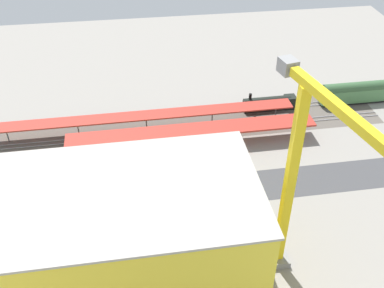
% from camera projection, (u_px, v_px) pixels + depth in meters
% --- Properties ---
extents(ground_plane, '(175.21, 175.21, 0.00)m').
position_uv_depth(ground_plane, '(161.00, 177.00, 94.10)').
color(ground_plane, gray).
rests_on(ground_plane, ground).
extents(rail_bed, '(109.68, 16.07, 0.01)m').
position_uv_depth(rail_bed, '(154.00, 126.00, 109.03)').
color(rail_bed, '#5B544C').
rests_on(rail_bed, ground).
extents(street_asphalt, '(109.61, 10.35, 0.01)m').
position_uv_depth(street_asphalt, '(163.00, 196.00, 89.66)').
color(street_asphalt, '#424244').
rests_on(street_asphalt, ground).
extents(track_rails, '(109.50, 9.63, 0.12)m').
position_uv_depth(track_rails, '(154.00, 125.00, 108.92)').
color(track_rails, '#9E9EA8').
rests_on(track_rails, ground).
extents(platform_canopy_near, '(55.02, 5.94, 4.20)m').
position_uv_depth(platform_canopy_near, '(193.00, 130.00, 100.73)').
color(platform_canopy_near, '#A82D23').
rests_on(platform_canopy_near, ground).
extents(platform_canopy_far, '(69.48, 4.96, 3.90)m').
position_uv_depth(platform_canopy_far, '(146.00, 116.00, 105.91)').
color(platform_canopy_far, '#A82D23').
rests_on(platform_canopy_far, ground).
extents(locomotive, '(14.55, 2.71, 4.85)m').
position_uv_depth(locomotive, '(272.00, 103.00, 114.15)').
color(locomotive, black).
rests_on(locomotive, ground).
extents(passenger_coach, '(19.08, 3.18, 5.75)m').
position_uv_depth(passenger_coach, '(357.00, 92.00, 115.90)').
color(passenger_coach, black).
rests_on(passenger_coach, ground).
extents(parked_car_0, '(4.10, 2.07, 1.83)m').
position_uv_depth(parked_car_0, '(249.00, 195.00, 88.62)').
color(parked_car_0, black).
rests_on(parked_car_0, ground).
extents(parked_car_1, '(4.09, 1.85, 1.74)m').
position_uv_depth(parked_car_1, '(209.00, 200.00, 87.60)').
color(parked_car_1, black).
rests_on(parked_car_1, ground).
extents(parked_car_2, '(4.09, 1.75, 1.69)m').
position_uv_depth(parked_car_2, '(175.00, 205.00, 86.61)').
color(parked_car_2, black).
rests_on(parked_car_2, ground).
extents(parked_car_3, '(4.63, 1.88, 1.77)m').
position_uv_depth(parked_car_3, '(133.00, 207.00, 86.08)').
color(parked_car_3, black).
rests_on(parked_car_3, ground).
extents(construction_building, '(39.46, 24.00, 16.77)m').
position_uv_depth(construction_building, '(129.00, 234.00, 70.61)').
color(construction_building, yellow).
rests_on(construction_building, ground).
extents(construction_roof_slab, '(40.06, 24.61, 0.40)m').
position_uv_depth(construction_roof_slab, '(124.00, 192.00, 65.49)').
color(construction_roof_slab, '#ADA89E').
rests_on(construction_roof_slab, construction_building).
extents(tower_crane, '(7.47, 26.55, 34.95)m').
position_uv_depth(tower_crane, '(301.00, 174.00, 62.90)').
color(tower_crane, gray).
rests_on(tower_crane, ground).
extents(box_truck_0, '(8.54, 3.13, 3.23)m').
position_uv_depth(box_truck_0, '(143.00, 190.00, 88.56)').
color(box_truck_0, black).
rests_on(box_truck_0, ground).
extents(street_tree_1, '(6.35, 6.35, 8.52)m').
position_uv_depth(street_tree_1, '(43.00, 168.00, 88.13)').
color(street_tree_1, brown).
rests_on(street_tree_1, ground).
extents(street_tree_2, '(4.18, 4.18, 7.20)m').
position_uv_depth(street_tree_2, '(3.00, 171.00, 87.79)').
color(street_tree_2, brown).
rests_on(street_tree_2, ground).
extents(street_tree_3, '(4.88, 4.88, 8.12)m').
position_uv_depth(street_tree_3, '(198.00, 152.00, 91.55)').
color(street_tree_3, brown).
rests_on(street_tree_3, ground).
extents(street_tree_4, '(5.83, 5.83, 8.06)m').
position_uv_depth(street_tree_4, '(74.00, 167.00, 88.76)').
color(street_tree_4, brown).
rests_on(street_tree_4, ground).
extents(traffic_light, '(0.50, 0.36, 7.39)m').
position_uv_depth(traffic_light, '(146.00, 163.00, 90.23)').
color(traffic_light, '#333333').
rests_on(traffic_light, ground).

